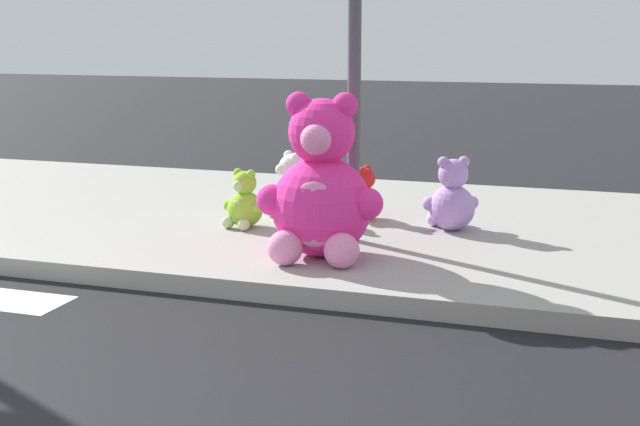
{
  "coord_description": "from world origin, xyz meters",
  "views": [
    {
      "loc": [
        2.91,
        -2.32,
        1.89
      ],
      "look_at": [
        0.97,
        3.6,
        0.55
      ],
      "focal_mm": 47.51,
      "sensor_mm": 36.0,
      "label": 1
    }
  ],
  "objects_px": {
    "plush_lime": "(244,204)",
    "plush_lavender": "(452,200)",
    "sign_pole": "(355,37)",
    "plush_red": "(363,198)",
    "plush_white": "(290,191)",
    "plush_pink_large": "(321,192)"
  },
  "relations": [
    {
      "from": "plush_pink_large",
      "to": "plush_red",
      "type": "distance_m",
      "value": 1.46
    },
    {
      "from": "plush_pink_large",
      "to": "plush_red",
      "type": "relative_size",
      "value": 2.53
    },
    {
      "from": "plush_lime",
      "to": "plush_white",
      "type": "distance_m",
      "value": 0.57
    },
    {
      "from": "plush_pink_large",
      "to": "plush_red",
      "type": "height_order",
      "value": "plush_pink_large"
    },
    {
      "from": "plush_white",
      "to": "plush_red",
      "type": "height_order",
      "value": "plush_white"
    },
    {
      "from": "sign_pole",
      "to": "plush_lavender",
      "type": "relative_size",
      "value": 4.81
    },
    {
      "from": "plush_pink_large",
      "to": "plush_lime",
      "type": "relative_size",
      "value": 2.42
    },
    {
      "from": "plush_lime",
      "to": "plush_lavender",
      "type": "height_order",
      "value": "plush_lavender"
    },
    {
      "from": "plush_red",
      "to": "plush_lavender",
      "type": "distance_m",
      "value": 0.89
    },
    {
      "from": "plush_lime",
      "to": "plush_red",
      "type": "height_order",
      "value": "plush_lime"
    },
    {
      "from": "sign_pole",
      "to": "plush_white",
      "type": "relative_size",
      "value": 5.05
    },
    {
      "from": "plush_lime",
      "to": "plush_lavender",
      "type": "xyz_separation_m",
      "value": [
        1.8,
        0.49,
        0.05
      ]
    },
    {
      "from": "plush_white",
      "to": "plush_lavender",
      "type": "bearing_deg",
      "value": -0.66
    },
    {
      "from": "sign_pole",
      "to": "plush_lavender",
      "type": "height_order",
      "value": "sign_pole"
    },
    {
      "from": "sign_pole",
      "to": "plush_red",
      "type": "height_order",
      "value": "sign_pole"
    },
    {
      "from": "plush_lime",
      "to": "plush_red",
      "type": "relative_size",
      "value": 1.05
    },
    {
      "from": "plush_red",
      "to": "plush_lavender",
      "type": "relative_size",
      "value": 0.76
    },
    {
      "from": "plush_red",
      "to": "plush_lavender",
      "type": "xyz_separation_m",
      "value": [
        0.87,
        -0.18,
        0.06
      ]
    },
    {
      "from": "plush_lavender",
      "to": "sign_pole",
      "type": "bearing_deg",
      "value": -137.42
    },
    {
      "from": "plush_pink_large",
      "to": "plush_white",
      "type": "distance_m",
      "value": 1.48
    },
    {
      "from": "plush_white",
      "to": "sign_pole",
      "type": "bearing_deg",
      "value": -40.04
    },
    {
      "from": "sign_pole",
      "to": "plush_white",
      "type": "bearing_deg",
      "value": 139.96
    }
  ]
}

